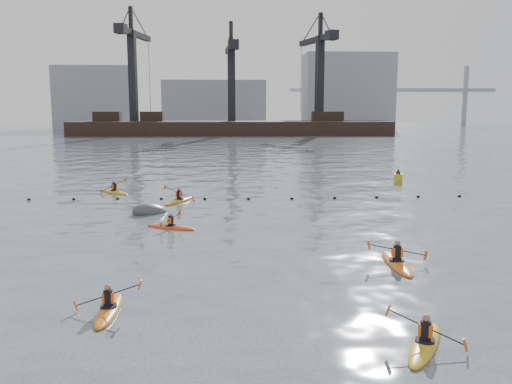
% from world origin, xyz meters
% --- Properties ---
extents(ground, '(400.00, 400.00, 0.00)m').
position_xyz_m(ground, '(0.00, 0.00, 0.00)').
color(ground, '#36444E').
rests_on(ground, ground).
extents(float_line, '(33.24, 0.73, 0.24)m').
position_xyz_m(float_line, '(-0.50, 22.53, 0.03)').
color(float_line, black).
rests_on(float_line, ground).
extents(barge_pier, '(72.00, 19.30, 29.50)m').
position_xyz_m(barge_pier, '(-0.22, 110.00, 1.89)').
color(barge_pier, black).
rests_on(barge_pier, ground).
extents(skyline, '(141.00, 28.00, 22.00)m').
position_xyz_m(skyline, '(2.23, 150.27, 9.25)').
color(skyline, gray).
rests_on(skyline, ground).
extents(kayaker_0, '(2.13, 3.12, 1.12)m').
position_xyz_m(kayaker_0, '(-4.02, 1.83, 0.10)').
color(kayaker_0, '#CC6413').
rests_on(kayaker_0, ground).
extents(kayaker_1, '(2.09, 3.04, 1.12)m').
position_xyz_m(kayaker_1, '(4.94, -1.07, 0.10)').
color(kayaker_1, gold).
rests_on(kayaker_1, ground).
extents(kayaker_2, '(2.88, 1.81, 0.93)m').
position_xyz_m(kayaker_2, '(-3.38, 13.53, 0.09)').
color(kayaker_2, '#DE4014').
rests_on(kayaker_2, ground).
extents(kayaker_3, '(2.19, 3.39, 1.26)m').
position_xyz_m(kayaker_3, '(-3.69, 21.58, 0.11)').
color(kayaker_3, orange).
rests_on(kayaker_3, ground).
extents(kayaker_4, '(2.47, 3.66, 1.19)m').
position_xyz_m(kayaker_4, '(6.46, 6.37, 0.11)').
color(kayaker_4, orange).
rests_on(kayaker_4, ground).
extents(kayaker_5, '(2.79, 2.87, 1.21)m').
position_xyz_m(kayaker_5, '(-8.86, 25.65, 0.10)').
color(kayaker_5, gold).
rests_on(kayaker_5, ground).
extents(mooring_buoy, '(2.88, 2.57, 1.63)m').
position_xyz_m(mooring_buoy, '(-5.05, 17.75, 0.00)').
color(mooring_buoy, '#393C3E').
rests_on(mooring_buoy, ground).
extents(nav_buoy, '(0.72, 0.72, 1.31)m').
position_xyz_m(nav_buoy, '(13.82, 30.03, 0.40)').
color(nav_buoy, '#C58D13').
rests_on(nav_buoy, ground).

